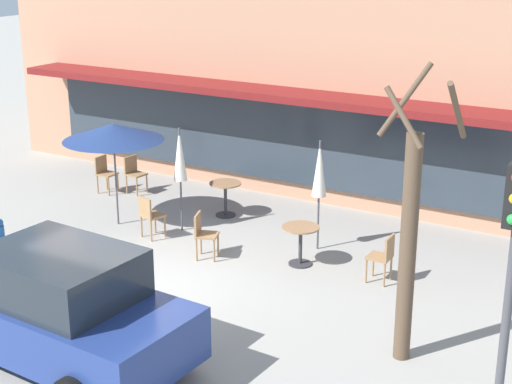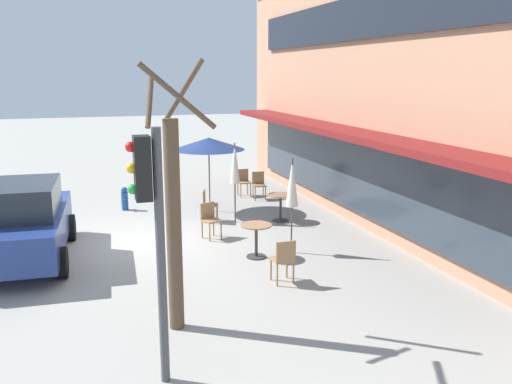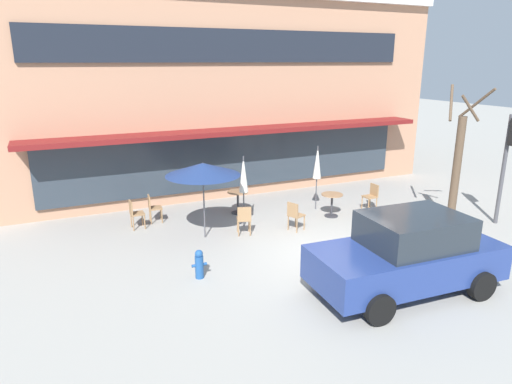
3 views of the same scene
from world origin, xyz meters
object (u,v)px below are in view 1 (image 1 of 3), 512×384
object	(u,v)px
cafe_table_near_wall	(301,239)
street_tree	(409,236)
cafe_chair_1	(150,214)
cafe_chair_3	(203,232)
cafe_chair_0	(384,255)
fire_hydrant	(0,236)
cafe_table_streetside	(225,193)
patio_umbrella_corner_open	(113,132)
patio_umbrella_green_folded	(319,170)
cafe_chair_2	(105,171)
cafe_chair_4	(134,172)
parked_sedan	(56,307)
patio_umbrella_cream_folded	(180,155)

from	to	relation	value
cafe_table_near_wall	street_tree	distance (m)	3.90
cafe_chair_1	street_tree	distance (m)	6.56
cafe_table_near_wall	cafe_chair_3	size ratio (longest dim) A/B	0.85
cafe_chair_0	fire_hydrant	size ratio (longest dim) A/B	1.26
cafe_table_streetside	fire_hydrant	xyz separation A→B (m)	(-2.62, -4.01, -0.16)
cafe_table_near_wall	patio_umbrella_corner_open	xyz separation A→B (m)	(-4.36, -0.04, 1.51)
cafe_table_streetside	fire_hydrant	world-z (taller)	cafe_table_streetside
cafe_table_near_wall	patio_umbrella_green_folded	xyz separation A→B (m)	(-0.06, 0.87, 1.11)
cafe_chair_2	street_tree	size ratio (longest dim) A/B	0.21
street_tree	patio_umbrella_green_folded	bearing A→B (deg)	132.99
fire_hydrant	cafe_chair_1	bearing A→B (deg)	45.87
cafe_table_streetside	cafe_chair_0	size ratio (longest dim) A/B	0.85
patio_umbrella_green_folded	fire_hydrant	distance (m)	6.31
cafe_chair_2	cafe_chair_4	xyz separation A→B (m)	(0.62, 0.34, 0.00)
cafe_chair_3	cafe_chair_4	distance (m)	4.46
cafe_chair_2	parked_sedan	world-z (taller)	parked_sedan
fire_hydrant	patio_umbrella_cream_folded	bearing A→B (deg)	50.27
parked_sedan	fire_hydrant	xyz separation A→B (m)	(-3.95, 2.49, -0.53)
patio_umbrella_cream_folded	cafe_chair_3	world-z (taller)	patio_umbrella_cream_folded
cafe_table_near_wall	fire_hydrant	distance (m)	5.83
patio_umbrella_green_folded	parked_sedan	size ratio (longest dim) A/B	0.51
cafe_chair_0	cafe_chair_2	xyz separation A→B (m)	(-7.68, 1.47, 0.00)
cafe_table_streetside	cafe_chair_2	world-z (taller)	cafe_chair_2
cafe_chair_4	fire_hydrant	bearing A→B (deg)	-88.05
patio_umbrella_green_folded	cafe_chair_4	xyz separation A→B (m)	(-5.37, 0.98, -1.10)
cafe_chair_0	cafe_chair_1	bearing A→B (deg)	-175.52
parked_sedan	fire_hydrant	size ratio (longest dim) A/B	6.09
cafe_chair_4	cafe_chair_3	bearing A→B (deg)	-34.04
patio_umbrella_corner_open	parked_sedan	xyz separation A→B (m)	(3.02, -4.88, -1.14)
cafe_table_near_wall	fire_hydrant	size ratio (longest dim) A/B	1.08
cafe_chair_0	cafe_chair_1	distance (m)	4.90
cafe_table_streetside	patio_umbrella_corner_open	bearing A→B (deg)	-136.40
cafe_chair_3	cafe_chair_4	size ratio (longest dim) A/B	1.00
patio_umbrella_cream_folded	cafe_chair_2	size ratio (longest dim) A/B	2.47
cafe_chair_3	cafe_chair_2	bearing A→B (deg)	153.41
parked_sedan	patio_umbrella_corner_open	bearing A→B (deg)	121.75
patio_umbrella_green_folded	patio_umbrella_cream_folded	world-z (taller)	same
cafe_table_near_wall	cafe_chair_0	distance (m)	1.63
street_tree	cafe_chair_0	bearing A→B (deg)	118.07
patio_umbrella_corner_open	street_tree	size ratio (longest dim) A/B	0.52
cafe_chair_3	fire_hydrant	distance (m)	3.98
cafe_chair_0	cafe_chair_3	distance (m)	3.44
cafe_table_streetside	patio_umbrella_green_folded	xyz separation A→B (m)	(2.60, -0.71, 1.11)
patio_umbrella_green_folded	parked_sedan	bearing A→B (deg)	-102.42
fire_hydrant	cafe_table_streetside	bearing A→B (deg)	56.82
patio_umbrella_cream_folded	cafe_chair_0	world-z (taller)	patio_umbrella_cream_folded
cafe_chair_3	cafe_chair_1	bearing A→B (deg)	168.70
patio_umbrella_green_folded	patio_umbrella_cream_folded	bearing A→B (deg)	-169.96
cafe_chair_4	fire_hydrant	size ratio (longest dim) A/B	1.26
patio_umbrella_cream_folded	cafe_chair_3	bearing A→B (deg)	-39.21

